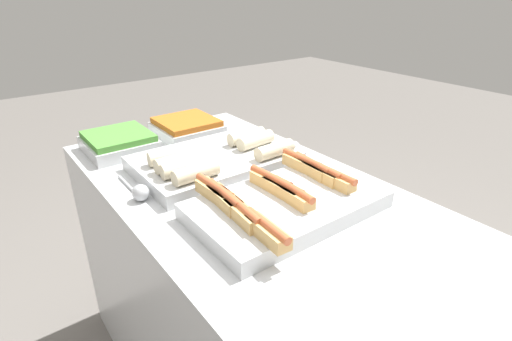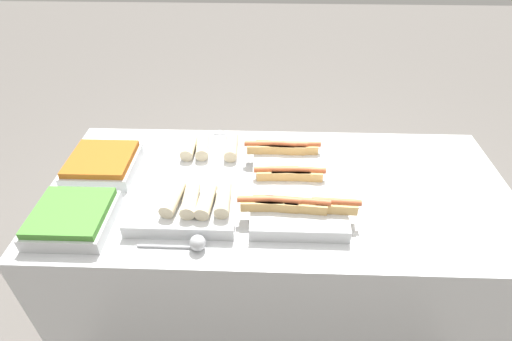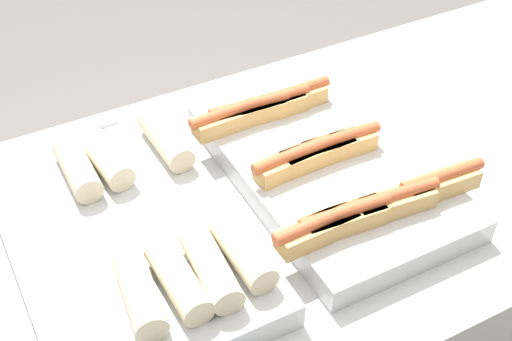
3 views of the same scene
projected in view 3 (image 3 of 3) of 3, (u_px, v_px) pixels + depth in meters
name	position (u px, v px, depth m)	size (l,w,h in m)	color
counter	(290.00, 337.00, 1.65)	(1.76, 0.80, 0.94)	silver
tray_hotdogs	(323.00, 164.00, 1.33)	(0.41, 0.56, 0.10)	silver
tray_wraps	(133.00, 235.00, 1.20)	(0.37, 0.56, 0.10)	silver
serving_spoon_far	(103.00, 129.00, 1.44)	(0.23, 0.05, 0.05)	#B2B5BA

